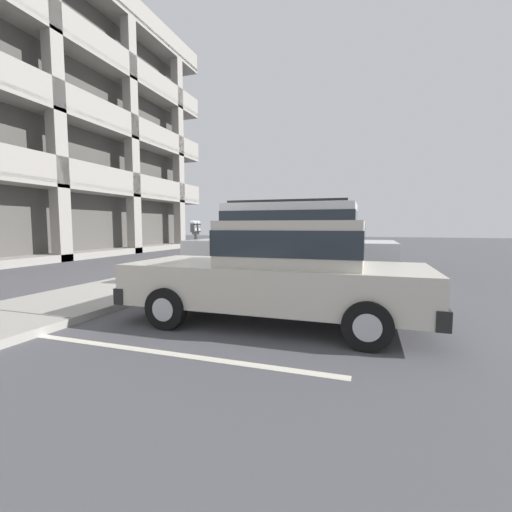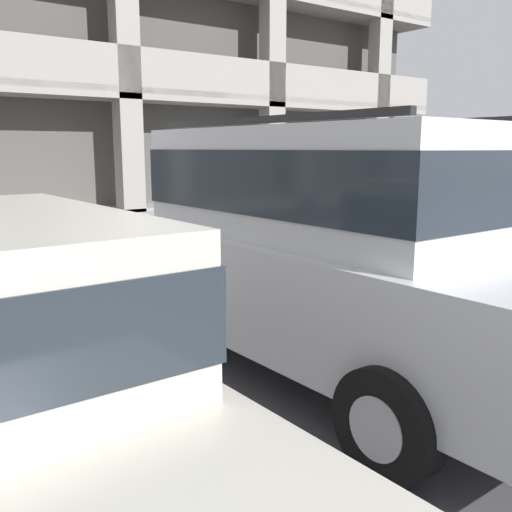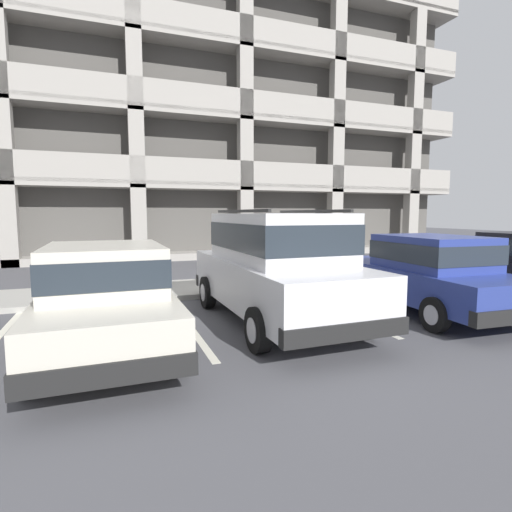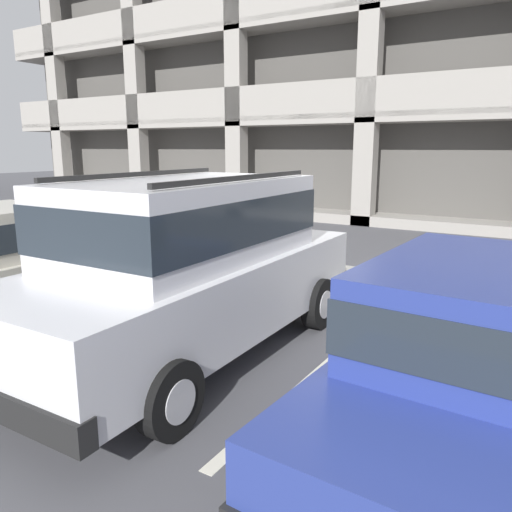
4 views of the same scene
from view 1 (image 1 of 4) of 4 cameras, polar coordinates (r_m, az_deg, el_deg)
ground_plane at (r=8.87m, az=-8.06°, el=-4.87°), size 80.00×80.00×0.10m
sidewalk at (r=9.50m, az=-15.10°, el=-3.66°), size 40.00×2.20×0.12m
parking_stall_lines at (r=9.75m, az=3.34°, el=-3.62°), size 12.09×4.80×0.01m
silver_suv at (r=8.06m, az=5.64°, el=2.31°), size 2.07×4.80×2.03m
red_sedan at (r=5.16m, az=4.21°, el=-2.21°), size 1.88×4.50×1.54m
dark_hatchback at (r=11.06m, az=11.07°, el=1.59°), size 2.00×4.56×1.54m
blue_coupe at (r=13.97m, az=12.81°, el=2.26°), size 1.87×4.50×1.54m
parking_meter_near at (r=8.95m, az=-10.02°, el=3.40°), size 0.35×0.12×1.48m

